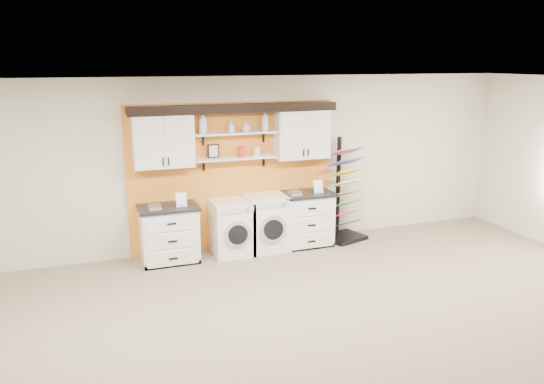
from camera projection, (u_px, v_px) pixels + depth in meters
name	position (u px, v px, depth m)	size (l,w,h in m)	color
floor	(343.00, 373.00, 5.31)	(10.00, 10.00, 0.00)	#836F58
ceiling	(353.00, 89.00, 4.63)	(10.00, 10.00, 0.00)	white
wall_back	(233.00, 164.00, 8.62)	(10.00, 10.00, 0.00)	beige
accent_panel	(233.00, 176.00, 8.63)	(3.40, 0.07, 2.40)	orange
upper_cabinet_left	(163.00, 140.00, 7.94)	(0.90, 0.35, 0.84)	white
upper_cabinet_right	(302.00, 133.00, 8.68)	(0.90, 0.35, 0.84)	white
shelf_lower	(236.00, 158.00, 8.40)	(1.32, 0.28, 0.03)	white
shelf_upper	(235.00, 133.00, 8.31)	(1.32, 0.28, 0.03)	white
crown_molding	(235.00, 107.00, 8.22)	(3.30, 0.41, 0.13)	black
picture_frame	(213.00, 151.00, 8.30)	(0.18, 0.02, 0.22)	black
canister_red	(242.00, 152.00, 8.41)	(0.11, 0.11, 0.16)	red
canister_cream	(257.00, 152.00, 8.50)	(0.10, 0.10, 0.14)	silver
base_cabinet_left	(169.00, 234.00, 8.15)	(0.90, 0.66, 0.89)	white
base_cabinet_right	(304.00, 219.00, 8.89)	(0.93, 0.66, 0.91)	white
washer	(232.00, 228.00, 8.48)	(0.62, 0.71, 0.87)	white
dryer	(266.00, 223.00, 8.66)	(0.65, 0.71, 0.91)	white
sample_rack	(344.00, 208.00, 9.15)	(0.78, 0.71, 1.78)	black
soap_bottle_a	(203.00, 123.00, 8.09)	(0.13, 0.13, 0.34)	silver
soap_bottle_b	(231.00, 127.00, 8.26)	(0.08, 0.08, 0.18)	silver
soap_bottle_c	(246.00, 126.00, 8.34)	(0.13, 0.13, 0.16)	silver
soap_bottle_d	(265.00, 121.00, 8.43)	(0.12, 0.12, 0.31)	silver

